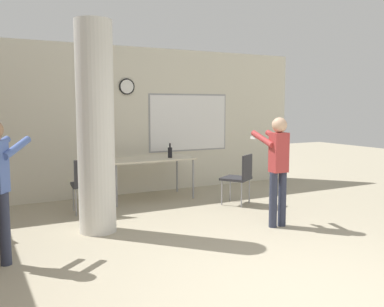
{
  "coord_description": "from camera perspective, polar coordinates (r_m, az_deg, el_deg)",
  "views": [
    {
      "loc": [
        -2.51,
        -2.75,
        1.71
      ],
      "look_at": [
        0.24,
        2.45,
        1.04
      ],
      "focal_mm": 40.0,
      "sensor_mm": 36.0,
      "label": 1
    }
  ],
  "objects": [
    {
      "name": "ground_plane",
      "position": [
        4.09,
        13.9,
        -18.36
      ],
      "size": [
        24.0,
        24.0,
        0.0
      ],
      "primitive_type": "plane",
      "color": "#ADA389"
    },
    {
      "name": "wall_back",
      "position": [
        8.21,
        -9.88,
        4.25
      ],
      "size": [
        8.0,
        0.15,
        2.8
      ],
      "color": "beige",
      "rests_on": "ground_plane"
    },
    {
      "name": "support_pillar",
      "position": [
        5.8,
        -12.73,
        3.29
      ],
      "size": [
        0.49,
        0.49,
        2.8
      ],
      "color": "silver",
      "rests_on": "ground_plane"
    },
    {
      "name": "folding_table",
      "position": [
        7.79,
        -5.76,
        -0.96
      ],
      "size": [
        1.58,
        0.8,
        0.75
      ],
      "color": "beige",
      "rests_on": "ground_plane"
    },
    {
      "name": "bottle_on_table",
      "position": [
        7.8,
        -2.95,
        0.18
      ],
      "size": [
        0.08,
        0.08,
        0.27
      ],
      "color": "black",
      "rests_on": "folding_table"
    },
    {
      "name": "chair_table_left",
      "position": [
        6.93,
        -13.9,
        -3.65
      ],
      "size": [
        0.49,
        0.49,
        0.87
      ],
      "color": "#2D2D33",
      "rests_on": "ground_plane"
    },
    {
      "name": "chair_mid_room",
      "position": [
        7.36,
        6.39,
        -2.91
      ],
      "size": [
        0.61,
        0.61,
        0.87
      ],
      "color": "#2D2D33",
      "rests_on": "ground_plane"
    },
    {
      "name": "person_playing_side",
      "position": [
        6.08,
        11.32,
        -1.22
      ],
      "size": [
        0.35,
        0.62,
        1.54
      ],
      "color": "#2D3347",
      "rests_on": "ground_plane"
    }
  ]
}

